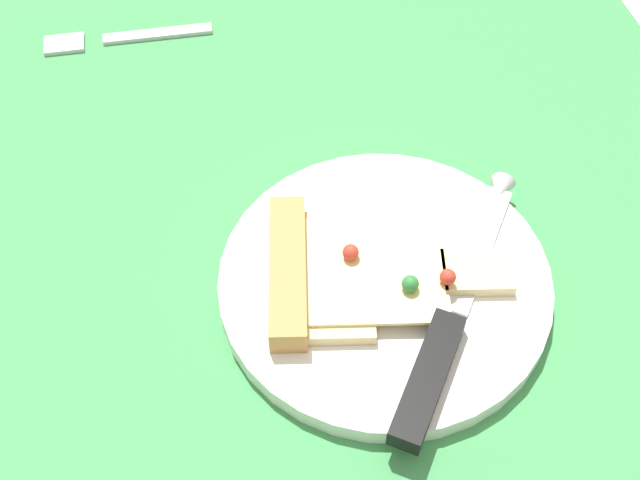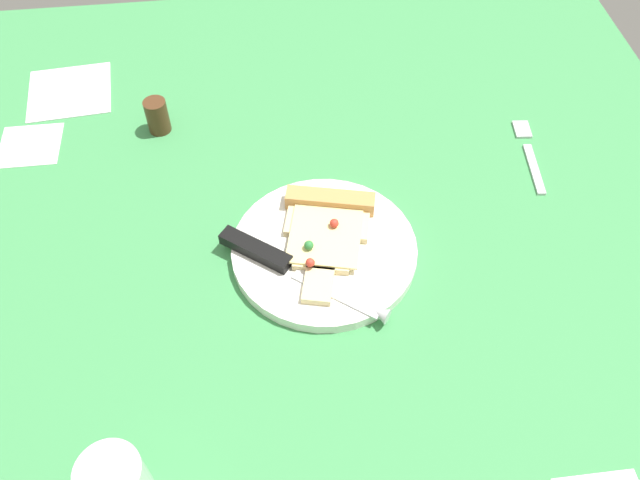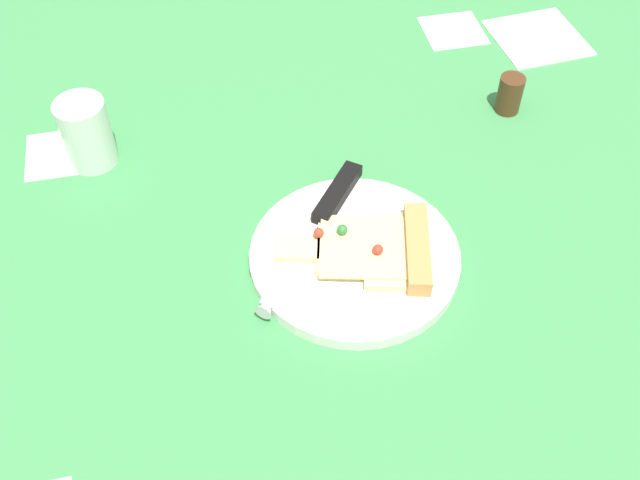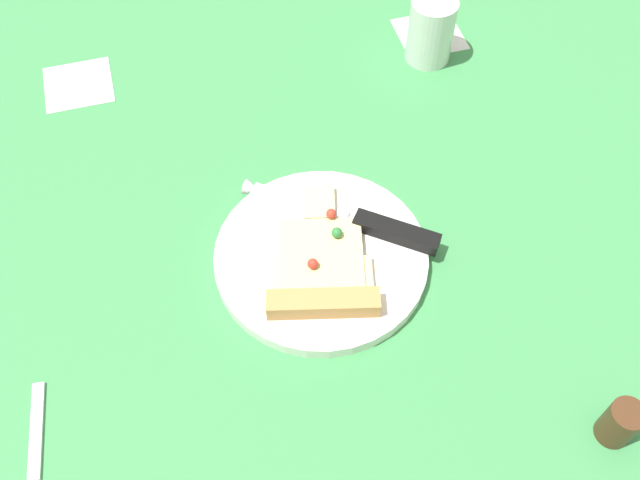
{
  "view_description": "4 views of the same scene",
  "coord_description": "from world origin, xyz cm",
  "px_view_note": "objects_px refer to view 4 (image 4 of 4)",
  "views": [
    {
      "loc": [
        25.44,
        -17.69,
        54.84
      ],
      "look_at": [
        -11.65,
        -7.7,
        3.12
      ],
      "focal_mm": 50.09,
      "sensor_mm": 36.0,
      "label": 1
    },
    {
      "loc": [
        -1.46,
        48.3,
        69.22
      ],
      "look_at": [
        -7.57,
        -3.12,
        3.84
      ],
      "focal_mm": 37.09,
      "sensor_mm": 36.0,
      "label": 2
    },
    {
      "loc": [
        -61.89,
        11.49,
        68.9
      ],
      "look_at": [
        -7.4,
        0.14,
        3.87
      ],
      "focal_mm": 43.02,
      "sensor_mm": 36.0,
      "label": 3
    },
    {
      "loc": [
        -20.23,
        -46.79,
        69.48
      ],
      "look_at": [
        -8.19,
        -3.23,
        3.59
      ],
      "focal_mm": 40.67,
      "sensor_mm": 36.0,
      "label": 4
    }
  ],
  "objects_px": {
    "pizza_slice": "(322,269)",
    "knife": "(358,221)",
    "pepper_shaker": "(620,423)",
    "drinking_glass": "(431,30)",
    "plate": "(321,258)",
    "fork": "(34,465)"
  },
  "relations": [
    {
      "from": "plate",
      "to": "drinking_glass",
      "type": "xyz_separation_m",
      "value": [
        0.24,
        0.29,
        0.04
      ]
    },
    {
      "from": "plate",
      "to": "knife",
      "type": "height_order",
      "value": "knife"
    },
    {
      "from": "pizza_slice",
      "to": "drinking_glass",
      "type": "height_order",
      "value": "drinking_glass"
    },
    {
      "from": "plate",
      "to": "fork",
      "type": "height_order",
      "value": "plate"
    },
    {
      "from": "knife",
      "to": "pepper_shaker",
      "type": "height_order",
      "value": "pepper_shaker"
    },
    {
      "from": "drinking_glass",
      "to": "fork",
      "type": "xyz_separation_m",
      "value": [
        -0.56,
        -0.44,
        -0.04
      ]
    },
    {
      "from": "drinking_glass",
      "to": "pepper_shaker",
      "type": "distance_m",
      "value": 0.56
    },
    {
      "from": "plate",
      "to": "pepper_shaker",
      "type": "xyz_separation_m",
      "value": [
        0.22,
        -0.27,
        0.02
      ]
    },
    {
      "from": "pizza_slice",
      "to": "fork",
      "type": "bearing_deg",
      "value": -144.8
    },
    {
      "from": "fork",
      "to": "pepper_shaker",
      "type": "bearing_deg",
      "value": 173.65
    },
    {
      "from": "pizza_slice",
      "to": "knife",
      "type": "bearing_deg",
      "value": 56.2
    },
    {
      "from": "drinking_glass",
      "to": "pepper_shaker",
      "type": "relative_size",
      "value": 1.7
    },
    {
      "from": "plate",
      "to": "drinking_glass",
      "type": "relative_size",
      "value": 2.63
    },
    {
      "from": "pizza_slice",
      "to": "fork",
      "type": "xyz_separation_m",
      "value": [
        -0.32,
        -0.13,
        -0.02
      ]
    },
    {
      "from": "knife",
      "to": "plate",
      "type": "bearing_deg",
      "value": 155.94
    },
    {
      "from": "plate",
      "to": "fork",
      "type": "bearing_deg",
      "value": -155.02
    },
    {
      "from": "drinking_glass",
      "to": "pizza_slice",
      "type": "bearing_deg",
      "value": -127.32
    },
    {
      "from": "pizza_slice",
      "to": "pepper_shaker",
      "type": "bearing_deg",
      "value": -33.47
    },
    {
      "from": "pepper_shaker",
      "to": "fork",
      "type": "bearing_deg",
      "value": 167.93
    },
    {
      "from": "knife",
      "to": "fork",
      "type": "distance_m",
      "value": 0.42
    },
    {
      "from": "plate",
      "to": "fork",
      "type": "relative_size",
      "value": 1.57
    },
    {
      "from": "pizza_slice",
      "to": "drinking_glass",
      "type": "distance_m",
      "value": 0.4
    }
  ]
}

